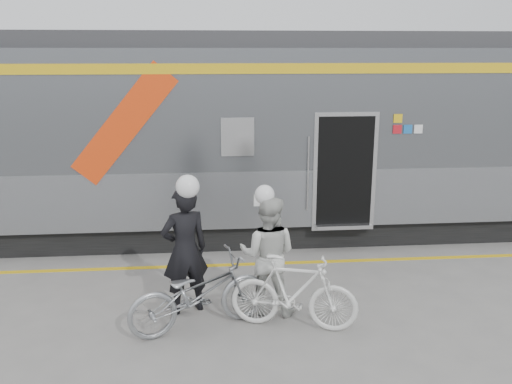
{
  "coord_description": "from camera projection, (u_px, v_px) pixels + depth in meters",
  "views": [
    {
      "loc": [
        -0.41,
        -6.99,
        3.76
      ],
      "look_at": [
        0.35,
        1.6,
        1.5
      ],
      "focal_mm": 38.0,
      "sensor_mm": 36.0,
      "label": 1
    }
  ],
  "objects": [
    {
      "name": "ground",
      "position": [
        241.0,
        322.0,
        7.72
      ],
      "size": [
        90.0,
        90.0,
        0.0
      ],
      "primitive_type": "plane",
      "color": "slate",
      "rests_on": "ground"
    },
    {
      "name": "bicycle_right",
      "position": [
        294.0,
        292.0,
        7.45
      ],
      "size": [
        1.85,
        0.98,
        1.07
      ],
      "primitive_type": "imported",
      "rotation": [
        0.0,
        0.0,
        1.29
      ],
      "color": "silver",
      "rests_on": "ground"
    },
    {
      "name": "helmet_woman",
      "position": [
        268.0,
        186.0,
        7.6
      ],
      "size": [
        0.28,
        0.28,
        0.28
      ],
      "primitive_type": "sphere",
      "color": "white",
      "rests_on": "woman"
    },
    {
      "name": "bicycle_left",
      "position": [
        199.0,
        293.0,
        7.44
      ],
      "size": [
        2.12,
        1.36,
        1.05
      ],
      "primitive_type": "imported",
      "rotation": [
        0.0,
        0.0,
        1.93
      ],
      "color": "#929599",
      "rests_on": "ground"
    },
    {
      "name": "woman",
      "position": [
        268.0,
        255.0,
        7.86
      ],
      "size": [
        1.01,
        0.88,
        1.77
      ],
      "primitive_type": "imported",
      "rotation": [
        0.0,
        0.0,
        2.86
      ],
      "color": "beige",
      "rests_on": "ground"
    },
    {
      "name": "safety_strip",
      "position": [
        234.0,
        265.0,
        9.79
      ],
      "size": [
        24.0,
        0.12,
        0.01
      ],
      "primitive_type": "cube",
      "color": "gold",
      "rests_on": "ground"
    },
    {
      "name": "man",
      "position": [
        185.0,
        250.0,
        7.84
      ],
      "size": [
        0.81,
        0.67,
        1.91
      ],
      "primitive_type": "imported",
      "rotation": [
        0.0,
        0.0,
        3.5
      ],
      "color": "black",
      "rests_on": "ground"
    },
    {
      "name": "helmet_man",
      "position": [
        182.0,
        175.0,
        7.56
      ],
      "size": [
        0.33,
        0.33,
        0.33
      ],
      "primitive_type": "sphere",
      "color": "white",
      "rests_on": "man"
    },
    {
      "name": "train",
      "position": [
        224.0,
        135.0,
        11.24
      ],
      "size": [
        24.0,
        3.17,
        4.1
      ],
      "color": "black",
      "rests_on": "ground"
    }
  ]
}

